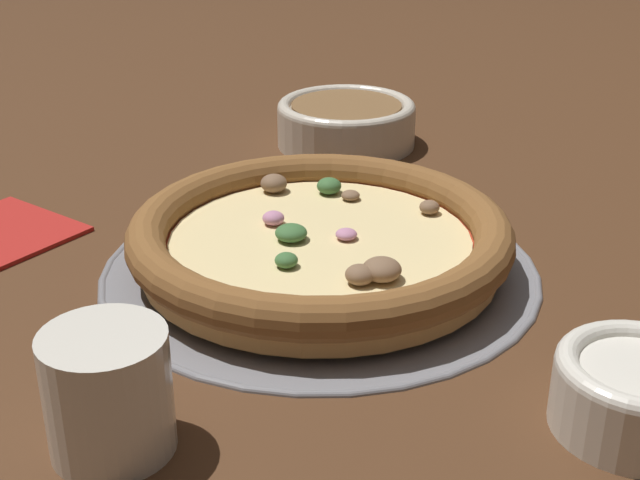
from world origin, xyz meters
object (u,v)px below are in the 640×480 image
pizza (320,239)px  bowl_near (637,390)px  pizza_tray (320,267)px  bowl_far (346,121)px  drinking_cup (108,393)px

pizza → bowl_near: size_ratio=3.10×
pizza_tray → pizza: (0.00, 0.00, 0.03)m
bowl_far → bowl_near: bearing=-23.1°
bowl_near → bowl_far: (-0.52, 0.22, 0.00)m
pizza → drinking_cup: (0.10, -0.25, 0.01)m
pizza → bowl_near: 0.29m
pizza_tray → bowl_near: bearing=2.3°
pizza_tray → bowl_near: (0.29, 0.01, 0.02)m
pizza → pizza_tray: bearing=-103.7°
bowl_far → drinking_cup: drinking_cup is taller
bowl_near → drinking_cup: bearing=-126.6°
bowl_near → bowl_far: bowl_far is taller
bowl_near → bowl_far: size_ratio=0.64×
pizza_tray → drinking_cup: (0.10, -0.25, 0.04)m
bowl_far → pizza: bearing=-45.4°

